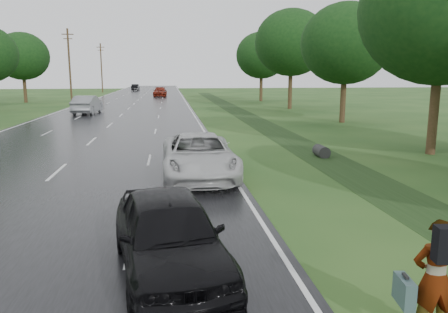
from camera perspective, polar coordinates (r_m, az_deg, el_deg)
name	(u,v)px	position (r m, az deg, el deg)	size (l,w,h in m)	color
road	(132,106)	(54.76, -11.90, 6.53)	(14.00, 180.00, 0.04)	black
edge_stripe_east	(188,105)	(54.63, -4.78, 6.74)	(0.12, 180.00, 0.01)	silver
edge_stripe_west	(75,106)	(55.71, -18.88, 6.28)	(0.12, 180.00, 0.01)	silver
center_line	(132,105)	(54.76, -11.90, 6.56)	(0.12, 180.00, 0.01)	silver
drainage_ditch	(276,132)	(29.28, 6.85, 3.22)	(2.20, 120.00, 0.56)	black
utility_pole_far	(69,64)	(65.89, -19.54, 11.33)	(1.60, 0.26, 10.00)	#3C2F18
utility_pole_distant	(101,67)	(95.43, -15.72, 11.18)	(1.60, 0.26, 10.00)	#3C2F18
tree_east_b	(443,11)	(23.33, 26.68, 16.66)	(7.60, 7.60, 10.11)	#3C2F18
tree_east_c	(346,44)	(36.24, 15.62, 14.01)	(7.00, 7.00, 9.29)	#3C2F18
tree_east_d	(291,43)	(49.41, 8.80, 14.48)	(8.00, 8.00, 10.76)	#3C2F18
tree_east_f	(262,55)	(62.87, 4.93, 13.03)	(7.20, 7.20, 9.62)	#3C2F18
tree_west_f	(22,56)	(65.38, -24.86, 11.80)	(7.00, 7.00, 9.29)	#3C2F18
pedestrian	(434,278)	(7.21, 25.73, -14.07)	(0.85, 0.81, 1.82)	#A5998C
white_pickup	(199,156)	(16.26, -3.29, 0.11)	(2.65, 5.75, 1.60)	#BCBCBC
dark_sedan	(169,234)	(8.49, -7.21, -10.04)	(1.88, 4.67, 1.59)	black
silver_sedan	(87,105)	(44.34, -17.42, 6.48)	(1.85, 5.29, 1.74)	gray
far_car_red	(160,92)	(75.70, -8.35, 8.37)	(2.21, 5.43, 1.58)	maroon
far_car_dark	(136,87)	(104.00, -11.49, 8.85)	(1.53, 4.39, 1.45)	black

